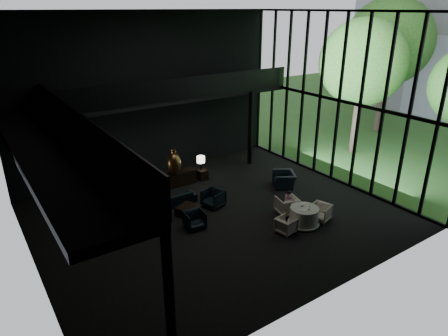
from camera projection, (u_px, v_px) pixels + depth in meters
floor at (217, 215)px, 16.71m from camera, size 14.00×12.00×0.02m
ceiling at (215, 10)px, 13.71m from camera, size 14.00×12.00×0.02m
wall_back at (150, 96)px, 19.81m from camera, size 14.00×0.04×8.00m
wall_front at (339, 173)px, 10.61m from camera, size 14.00×0.04×8.00m
wall_left at (14, 159)px, 11.57m from camera, size 0.04×12.00×8.00m
curtain_wall at (339, 100)px, 18.83m from camera, size 0.20×12.00×8.00m
mezzanine_left at (51, 153)px, 12.09m from camera, size 2.00×12.00×0.25m
mezzanine_back at (178, 97)px, 19.57m from camera, size 12.00×2.00×0.25m
railing_left at (81, 128)px, 12.38m from camera, size 0.06×12.00×1.00m
railing_back at (187, 88)px, 18.57m from camera, size 12.00×0.06×1.00m
column_sw at (169, 299)px, 8.99m from camera, size 0.24×0.24×4.00m
column_nw at (52, 155)px, 17.73m from camera, size 0.24×0.24×4.00m
column_ne at (250, 129)px, 21.53m from camera, size 0.24×0.24×4.00m
tree_near at (363, 63)px, 22.01m from camera, size 4.80×4.80×7.65m
tree_far at (389, 42)px, 25.86m from camera, size 5.60×5.60×8.80m
console at (174, 180)px, 19.24m from camera, size 2.21×0.50×0.70m
bronze_urn at (174, 163)px, 18.83m from camera, size 0.68×0.68×1.27m
side_table_left at (144, 190)px, 18.34m from camera, size 0.54×0.54×0.59m
table_lamp_left at (141, 172)px, 18.18m from camera, size 0.44×0.44×0.74m
side_table_right at (203, 175)px, 20.09m from camera, size 0.47×0.47×0.51m
table_lamp_right at (201, 160)px, 19.92m from camera, size 0.41×0.41×0.68m
sofa at (176, 197)px, 17.54m from camera, size 1.62×0.48×0.63m
lounge_armchair_west at (149, 220)px, 15.66m from camera, size 0.72×0.75×0.62m
lounge_armchair_east at (213, 197)px, 17.29m from camera, size 1.04×1.08×0.91m
lounge_armchair_south at (195, 219)px, 15.62m from camera, size 0.81×0.77×0.76m
window_armchair at (284, 177)px, 19.19m from camera, size 1.22×1.37×1.00m
coffee_table at (189, 211)px, 16.69m from camera, size 1.10×1.10×0.37m
dining_table at (304, 217)px, 15.86m from camera, size 1.28×1.28×0.75m
dining_chair_north at (287, 204)px, 16.68m from camera, size 1.05×1.01×0.90m
dining_chair_east at (320, 212)px, 16.20m from camera, size 0.87×0.90×0.75m
dining_chair_west at (286, 225)px, 15.32m from camera, size 0.65×0.68×0.62m
child at (289, 198)px, 16.50m from camera, size 0.30×0.30×0.64m
plate_a at (303, 210)px, 15.53m from camera, size 0.28×0.28×0.01m
plate_b at (304, 203)px, 16.05m from camera, size 0.23×0.23×0.01m
saucer at (310, 208)px, 15.70m from camera, size 0.14×0.14×0.01m
coffee_cup at (310, 206)px, 15.74m from camera, size 0.10×0.10×0.06m
cereal_bowl at (302, 205)px, 15.83m from camera, size 0.14×0.14×0.07m
cream_pot at (309, 209)px, 15.52m from camera, size 0.08×0.08×0.08m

